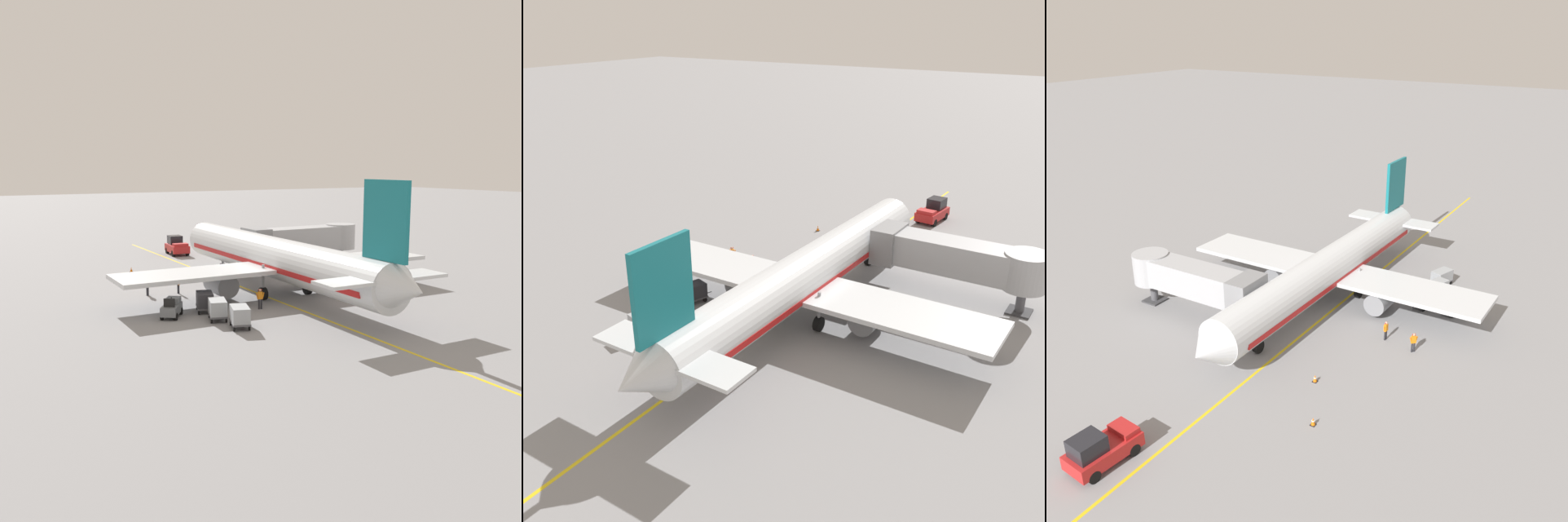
{
  "view_description": "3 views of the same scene",
  "coord_description": "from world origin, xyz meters",
  "views": [
    {
      "loc": [
        -25.54,
        -44.35,
        11.61
      ],
      "look_at": [
        0.78,
        2.54,
        2.81
      ],
      "focal_mm": 40.48,
      "sensor_mm": 36.0,
      "label": 1
    },
    {
      "loc": [
        22.42,
        -35.09,
        21.71
      ],
      "look_at": [
        -0.8,
        1.57,
        3.64
      ],
      "focal_mm": 41.7,
      "sensor_mm": 36.0,
      "label": 2
    },
    {
      "loc": [
        -22.92,
        45.03,
        25.02
      ],
      "look_at": [
        2.94,
        2.47,
        4.19
      ],
      "focal_mm": 40.07,
      "sensor_mm": 36.0,
      "label": 3
    }
  ],
  "objects": [
    {
      "name": "ground_crew_marshaller",
      "position": [
        -2.75,
        -3.64,
        0.95
      ],
      "size": [
        0.72,
        0.33,
        1.69
      ],
      "color": "#232328",
      "rests_on": "ground"
    },
    {
      "name": "gate_lead_in_line",
      "position": [
        0.0,
        0.0,
        0.0
      ],
      "size": [
        0.24,
        80.0,
        0.01
      ],
      "primitive_type": "cube",
      "color": "gold",
      "rests_on": "ground"
    },
    {
      "name": "baggage_cart_third_in_train",
      "position": [
        -6.75,
        -7.8,
        0.95
      ],
      "size": [
        1.93,
        2.97,
        1.58
      ],
      "color": "#4C4C51",
      "rests_on": "ground"
    },
    {
      "name": "parked_airliner",
      "position": [
        1.45,
        0.89,
        3.19
      ],
      "size": [
        30.05,
        37.23,
        10.63
      ],
      "color": "silver",
      "rests_on": "ground"
    },
    {
      "name": "ground_crew_loader",
      "position": [
        -9.11,
        5.78,
        0.95
      ],
      "size": [
        0.55,
        0.6,
        1.69
      ],
      "color": "#232328",
      "rests_on": "ground"
    },
    {
      "name": "jet_bridge",
      "position": [
        10.19,
        9.94,
        3.45
      ],
      "size": [
        13.76,
        3.5,
        4.98
      ],
      "color": "#A8AAAF",
      "rests_on": "ground"
    },
    {
      "name": "pushback_tractor",
      "position": [
        2.2,
        27.62,
        1.1
      ],
      "size": [
        2.59,
        4.58,
        2.4
      ],
      "color": "#B21E1E",
      "rests_on": "ground"
    },
    {
      "name": "ground_plane",
      "position": [
        0.0,
        0.0,
        0.0
      ],
      "size": [
        400.0,
        400.0,
        0.0
      ],
      "primitive_type": "plane",
      "color": "gray"
    },
    {
      "name": "safety_cone_nose_left",
      "position": [
        -4.47,
        13.54,
        0.29
      ],
      "size": [
        0.36,
        0.36,
        0.59
      ],
      "color": "black",
      "rests_on": "ground"
    },
    {
      "name": "ground_crew_wing_walker",
      "position": [
        -6.4,
        5.16,
        0.95
      ],
      "size": [
        0.27,
        0.73,
        1.69
      ],
      "color": "#232328",
      "rests_on": "ground"
    },
    {
      "name": "baggage_cart_second_in_train",
      "position": [
        -7.24,
        -5.07,
        0.95
      ],
      "size": [
        1.93,
        2.97,
        1.58
      ],
      "color": "#4C4C51",
      "rests_on": "ground"
    },
    {
      "name": "safety_cone_nose_right",
      "position": [
        -6.9,
        17.91,
        0.29
      ],
      "size": [
        0.36,
        0.36,
        0.59
      ],
      "color": "black",
      "rests_on": "ground"
    },
    {
      "name": "baggage_tug_lead",
      "position": [
        -9.92,
        -2.46,
        0.71
      ],
      "size": [
        2.4,
        2.74,
        1.62
      ],
      "color": "slate",
      "rests_on": "ground"
    },
    {
      "name": "baggage_cart_front",
      "position": [
        -7.04,
        -2.25,
        0.95
      ],
      "size": [
        1.93,
        2.97,
        1.58
      ],
      "color": "#4C4C51",
      "rests_on": "ground"
    }
  ]
}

